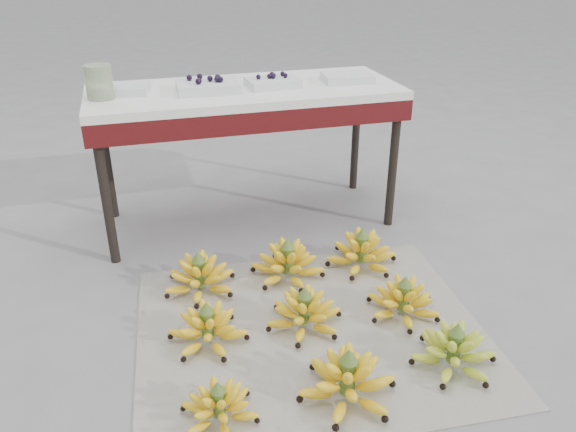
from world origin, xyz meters
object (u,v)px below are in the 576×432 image
object	(u,v)px
bunch_mid_center	(304,313)
bunch_back_center	(287,264)
tray_left	(208,86)
tray_right	(273,82)
tray_far_left	(122,89)
bunch_mid_left	(208,328)
newspaper_mat	(311,331)
tray_far_right	(347,78)
bunch_front_center	(347,381)
bunch_back_right	(361,253)
bunch_front_left	(219,406)
vendor_table	(245,104)
bunch_front_right	(454,351)
glass_jar	(99,82)
bunch_mid_right	(403,301)
bunch_back_left	(200,277)

from	to	relation	value
bunch_mid_center	bunch_back_center	world-z (taller)	bunch_back_center
tray_left	tray_right	xyz separation A→B (m)	(0.30, 0.01, -0.00)
tray_far_left	bunch_mid_left	bearing A→B (deg)	-78.55
newspaper_mat	tray_far_right	bearing A→B (deg)	63.21
bunch_front_center	bunch_back_right	xyz separation A→B (m)	(0.35, 0.72, -0.00)
bunch_front_left	tray_far_left	world-z (taller)	tray_far_left
tray_far_left	bunch_front_left	bearing A→B (deg)	-82.65
vendor_table	tray_far_right	bearing A→B (deg)	-3.24
bunch_front_right	glass_jar	world-z (taller)	glass_jar
newspaper_mat	tray_right	xyz separation A→B (m)	(0.10, 0.93, 0.70)
bunch_front_center	bunch_back_center	xyz separation A→B (m)	(0.01, 0.72, -0.00)
vendor_table	bunch_front_right	bearing A→B (deg)	-71.42
tray_far_right	glass_jar	xyz separation A→B (m)	(-1.12, -0.00, 0.05)
bunch_front_right	glass_jar	distance (m)	1.76
vendor_table	tray_right	xyz separation A→B (m)	(0.13, -0.03, 0.10)
bunch_back_center	vendor_table	bearing A→B (deg)	81.20
bunch_mid_left	glass_jar	distance (m)	1.15
newspaper_mat	bunch_back_right	xyz separation A→B (m)	(0.35, 0.38, 0.07)
bunch_back_center	bunch_mid_center	bearing A→B (deg)	-107.96
tray_far_left	tray_right	world-z (taller)	tray_right
tray_left	glass_jar	xyz separation A→B (m)	(-0.46, 0.00, 0.05)
newspaper_mat	bunch_mid_center	bearing A→B (deg)	115.37
bunch_mid_left	bunch_back_right	bearing A→B (deg)	2.95
bunch_front_left	bunch_mid_right	world-z (taller)	bunch_mid_right
glass_jar	tray_far_right	bearing A→B (deg)	0.19
bunch_back_left	tray_far_left	bearing A→B (deg)	110.68
tray_far_left	tray_left	xyz separation A→B (m)	(0.37, -0.07, 0.01)
bunch_mid_left	tray_left	world-z (taller)	tray_left
bunch_front_left	tray_far_right	distance (m)	1.65
vendor_table	glass_jar	world-z (taller)	glass_jar
bunch_front_right	tray_far_left	world-z (taller)	tray_far_left
bunch_mid_center	bunch_back_right	distance (m)	0.50
bunch_back_left	tray_left	world-z (taller)	tray_left
glass_jar	tray_right	bearing A→B (deg)	0.44
tray_far_left	newspaper_mat	bearing A→B (deg)	-60.41
bunch_mid_left	bunch_mid_right	distance (m)	0.74
tray_far_right	tray_right	bearing A→B (deg)	179.65
bunch_front_left	bunch_mid_left	size ratio (longest dim) A/B	0.86
bunch_mid_right	bunch_front_center	bearing A→B (deg)	-141.01
bunch_mid_right	glass_jar	size ratio (longest dim) A/B	2.11
bunch_front_center	bunch_back_center	bearing A→B (deg)	101.66
newspaper_mat	bunch_mid_left	distance (m)	0.38
vendor_table	bunch_mid_left	bearing A→B (deg)	-110.90
tray_far_left	tray_far_right	xyz separation A→B (m)	(1.03, -0.07, 0.00)
newspaper_mat	bunch_mid_center	distance (m)	0.07
tray_left	tray_right	bearing A→B (deg)	1.17
newspaper_mat	bunch_back_right	world-z (taller)	bunch_back_right
newspaper_mat	glass_jar	size ratio (longest dim) A/B	8.81
bunch_back_left	bunch_mid_right	bearing A→B (deg)	-25.67
bunch_mid_left	tray_far_right	size ratio (longest dim) A/B	1.48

